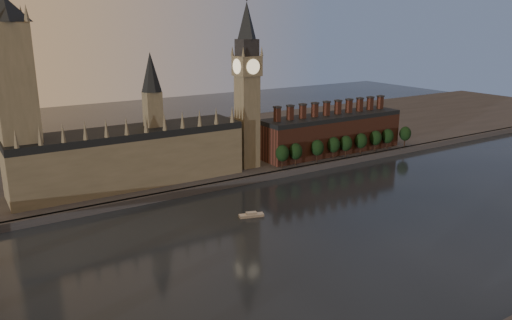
{
  "coord_description": "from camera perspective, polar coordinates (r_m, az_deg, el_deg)",
  "views": [
    {
      "loc": [
        -150.9,
        -154.26,
        93.74
      ],
      "look_at": [
        -18.31,
        55.0,
        25.2
      ],
      "focal_mm": 35.0,
      "sensor_mm": 36.0,
      "label": 1
    }
  ],
  "objects": [
    {
      "name": "ground",
      "position": [
        235.27,
        11.12,
        -8.33
      ],
      "size": [
        900.0,
        900.0,
        0.0
      ],
      "primitive_type": "plane",
      "color": "black",
      "rests_on": "ground"
    },
    {
      "name": "embankment_tree_5",
      "position": [
        357.76,
        11.91,
        2.16
      ],
      "size": [
        8.6,
        8.6,
        14.88
      ],
      "color": "black",
      "rests_on": "north_bank"
    },
    {
      "name": "embankment_tree_2",
      "position": [
        333.15,
        7.03,
        1.4
      ],
      "size": [
        8.6,
        8.6,
        14.88
      ],
      "color": "black",
      "rests_on": "north_bank"
    },
    {
      "name": "chimney_block",
      "position": [
        359.04,
        8.6,
        3.08
      ],
      "size": [
        110.0,
        25.0,
        37.0
      ],
      "color": "#562D21",
      "rests_on": "north_bank"
    },
    {
      "name": "river_boat",
      "position": [
        250.29,
        -0.54,
        -6.3
      ],
      "size": [
        12.85,
        7.0,
        2.47
      ],
      "rotation": [
        0.0,
        0.0,
        -0.3
      ],
      "color": "silver",
      "rests_on": "ground"
    },
    {
      "name": "north_bank",
      "position": [
        376.31,
        -7.7,
        1.21
      ],
      "size": [
        900.0,
        182.0,
        4.0
      ],
      "color": "#424246",
      "rests_on": "ground"
    },
    {
      "name": "big_ben",
      "position": [
        311.58,
        -1.03,
        8.66
      ],
      "size": [
        15.0,
        15.0,
        107.0
      ],
      "color": "#756A53",
      "rests_on": "north_bank"
    },
    {
      "name": "embankment_tree_4",
      "position": [
        348.23,
        10.24,
        1.89
      ],
      "size": [
        8.6,
        8.6,
        14.88
      ],
      "color": "black",
      "rests_on": "north_bank"
    },
    {
      "name": "palace_of_westminster",
      "position": [
        291.77,
        -14.09,
        0.68
      ],
      "size": [
        130.0,
        30.3,
        74.0
      ],
      "color": "#756A53",
      "rests_on": "north_bank"
    },
    {
      "name": "embankment_tree_3",
      "position": [
        342.57,
        8.86,
        1.73
      ],
      "size": [
        8.6,
        8.6,
        14.88
      ],
      "color": "black",
      "rests_on": "north_bank"
    },
    {
      "name": "embankment_tree_1",
      "position": [
        322.22,
        4.56,
        0.99
      ],
      "size": [
        8.6,
        8.6,
        14.88
      ],
      "color": "black",
      "rests_on": "north_bank"
    },
    {
      "name": "victoria_tower",
      "position": [
        273.23,
        -25.78,
        6.65
      ],
      "size": [
        24.0,
        24.0,
        108.0
      ],
      "color": "#756A53",
      "rests_on": "north_bank"
    },
    {
      "name": "embankment_tree_6",
      "position": [
        369.06,
        13.51,
        2.47
      ],
      "size": [
        8.6,
        8.6,
        14.88
      ],
      "color": "black",
      "rests_on": "north_bank"
    },
    {
      "name": "embankment_tree_7",
      "position": [
        377.16,
        14.81,
        2.66
      ],
      "size": [
        8.6,
        8.6,
        14.88
      ],
      "color": "black",
      "rests_on": "north_bank"
    },
    {
      "name": "embankment_tree_8",
      "position": [
        389.2,
        16.68,
        2.91
      ],
      "size": [
        8.6,
        8.6,
        14.88
      ],
      "color": "black",
      "rests_on": "north_bank"
    },
    {
      "name": "embankment_tree_0",
      "position": [
        317.01,
        3.03,
        0.78
      ],
      "size": [
        8.6,
        8.6,
        14.88
      ],
      "color": "black",
      "rests_on": "north_bank"
    }
  ]
}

